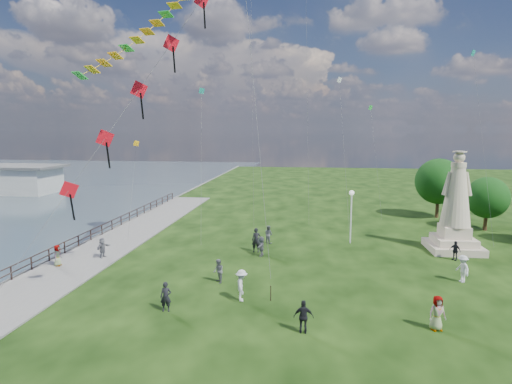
# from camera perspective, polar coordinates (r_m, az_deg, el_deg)

# --- Properties ---
(waterfront) EXTENTS (200.00, 200.00, 1.51)m
(waterfront) POSITION_cam_1_polar(r_m,az_deg,el_deg) (35.47, -23.48, -8.25)
(waterfront) COLOR #32444B
(waterfront) RESTS_ON ground
(statue) EXTENTS (4.01, 4.01, 7.98)m
(statue) POSITION_cam_1_polar(r_m,az_deg,el_deg) (37.51, 25.05, -2.64)
(statue) COLOR #C5AE95
(statue) RESTS_ON ground
(lamppost) EXTENTS (0.42, 0.42, 4.57)m
(lamppost) POSITION_cam_1_polar(r_m,az_deg,el_deg) (37.04, 12.59, -1.73)
(lamppost) COLOR silver
(lamppost) RESTS_ON ground
(tree_row) EXTENTS (10.45, 14.91, 6.54)m
(tree_row) POSITION_cam_1_polar(r_m,az_deg,el_deg) (47.69, 26.83, 0.16)
(tree_row) COLOR #382314
(tree_row) RESTS_ON ground
(person_0) EXTENTS (0.63, 0.46, 1.61)m
(person_0) POSITION_cam_1_polar(r_m,az_deg,el_deg) (23.95, -11.93, -13.52)
(person_0) COLOR black
(person_0) RESTS_ON ground
(person_1) EXTENTS (0.76, 0.87, 1.53)m
(person_1) POSITION_cam_1_polar(r_m,az_deg,el_deg) (27.59, -5.03, -10.47)
(person_1) COLOR #595960
(person_1) RESTS_ON ground
(person_2) EXTENTS (0.82, 1.26, 1.80)m
(person_2) POSITION_cam_1_polar(r_m,az_deg,el_deg) (24.78, -1.94, -12.33)
(person_2) COLOR silver
(person_2) RESTS_ON ground
(person_3) EXTENTS (0.97, 0.53, 1.63)m
(person_3) POSITION_cam_1_polar(r_m,az_deg,el_deg) (21.32, 6.37, -16.20)
(person_3) COLOR black
(person_3) RESTS_ON ground
(person_4) EXTENTS (0.94, 0.71, 1.72)m
(person_4) POSITION_cam_1_polar(r_m,az_deg,el_deg) (23.18, 23.00, -14.64)
(person_4) COLOR #595960
(person_4) RESTS_ON ground
(person_5) EXTENTS (0.90, 1.49, 1.49)m
(person_5) POSITION_cam_1_polar(r_m,az_deg,el_deg) (34.37, -19.78, -7.17)
(person_5) COLOR #595960
(person_5) RESTS_ON ground
(person_6) EXTENTS (0.71, 0.47, 1.94)m
(person_6) POSITION_cam_1_polar(r_m,az_deg,el_deg) (34.00, 0.03, -6.44)
(person_6) COLOR black
(person_6) RESTS_ON ground
(person_7) EXTENTS (0.87, 0.82, 1.53)m
(person_7) POSITION_cam_1_polar(r_m,az_deg,el_deg) (36.71, 1.68, -5.66)
(person_7) COLOR #595960
(person_7) RESTS_ON ground
(person_8) EXTENTS (0.90, 1.26, 1.76)m
(person_8) POSITION_cam_1_polar(r_m,az_deg,el_deg) (30.55, 25.83, -9.19)
(person_8) COLOR silver
(person_8) RESTS_ON ground
(person_9) EXTENTS (0.90, 0.91, 1.45)m
(person_9) POSITION_cam_1_polar(r_m,az_deg,el_deg) (35.31, 25.01, -7.09)
(person_9) COLOR black
(person_9) RESTS_ON ground
(person_10) EXTENTS (0.52, 0.77, 1.51)m
(person_10) POSITION_cam_1_polar(r_m,az_deg,el_deg) (33.53, -24.94, -7.83)
(person_10) COLOR #595960
(person_10) RESTS_ON ground
(person_11) EXTENTS (0.63, 1.43, 1.53)m
(person_11) POSITION_cam_1_polar(r_m,az_deg,el_deg) (33.07, 0.72, -7.23)
(person_11) COLOR #595960
(person_11) RESTS_ON ground
(red_kite_train) EXTENTS (11.37, 9.35, 20.75)m
(red_kite_train) POSITION_cam_1_polar(r_m,az_deg,el_deg) (26.55, -13.67, 15.10)
(red_kite_train) COLOR black
(red_kite_train) RESTS_ON ground
(small_kites) EXTENTS (31.96, 17.33, 31.85)m
(small_kites) POSITION_cam_1_polar(r_m,az_deg,el_deg) (43.50, 5.95, 14.61)
(small_kites) COLOR #16877C
(small_kites) RESTS_ON ground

